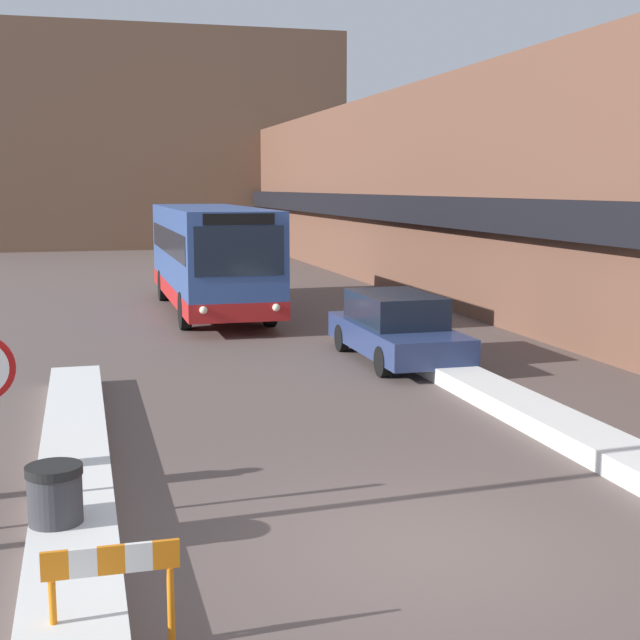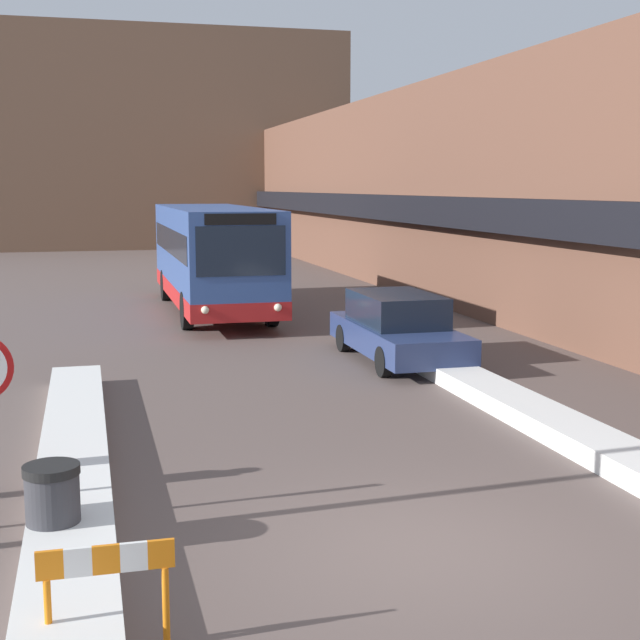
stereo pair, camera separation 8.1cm
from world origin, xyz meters
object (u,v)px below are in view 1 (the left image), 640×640
(construction_barricade, at_px, (112,578))
(trash_bin, at_px, (56,509))
(parked_car_front, at_px, (396,328))
(city_bus, at_px, (210,256))

(construction_barricade, bearing_deg, trash_bin, 102.45)
(parked_car_front, xyz_separation_m, trash_bin, (-6.97, -8.88, -0.26))
(construction_barricade, bearing_deg, city_bus, 79.62)
(trash_bin, height_order, construction_barricade, trash_bin)
(trash_bin, distance_m, construction_barricade, 2.32)
(city_bus, xyz_separation_m, parked_car_front, (2.83, -8.75, -0.98))
(parked_car_front, distance_m, trash_bin, 11.29)
(city_bus, distance_m, trash_bin, 18.15)
(parked_car_front, bearing_deg, trash_bin, -128.12)
(city_bus, height_order, trash_bin, city_bus)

